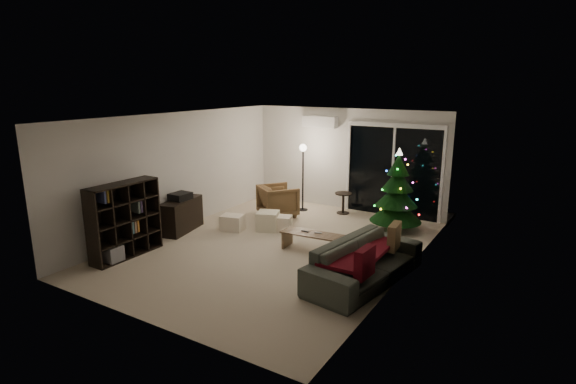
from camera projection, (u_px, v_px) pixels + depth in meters
name	position (u px, v px, depth m)	size (l,w,h in m)	color
room	(332.00, 184.00, 9.47)	(6.50, 7.51, 2.60)	beige
bookshelf	(119.00, 219.00, 8.19)	(0.35, 1.37, 1.37)	black
media_cabinet	(181.00, 215.00, 9.57)	(0.41, 1.11, 0.69)	black
stereo	(180.00, 196.00, 9.47)	(0.35, 0.41, 0.15)	black
armchair	(278.00, 201.00, 10.63)	(0.80, 0.82, 0.75)	brown
ottoman	(268.00, 221.00, 9.69)	(0.44, 0.44, 0.40)	#EBE5C6
cardboard_box_a	(232.00, 223.00, 9.67)	(0.46, 0.35, 0.33)	white
cardboard_box_b	(281.00, 223.00, 9.68)	(0.44, 0.33, 0.31)	white
side_table	(343.00, 203.00, 10.88)	(0.41, 0.41, 0.51)	black
floor_lamp	(303.00, 179.00, 11.02)	(0.25, 0.25, 1.59)	black
sofa	(365.00, 262.00, 7.13)	(2.30, 0.90, 0.67)	#525650
sofa_throw	(359.00, 252.00, 7.14)	(0.72, 1.66, 0.06)	maroon
cushion_a	(394.00, 237.00, 7.47)	(0.13, 0.44, 0.44)	olive
cushion_b	(365.00, 263.00, 6.40)	(0.13, 0.44, 0.44)	maroon
coffee_table	(312.00, 242.00, 8.43)	(1.15, 0.40, 0.37)	brown
remote_a	(305.00, 231.00, 8.46)	(0.14, 0.04, 0.02)	black
remote_b	(318.00, 233.00, 8.38)	(0.13, 0.04, 0.02)	slate
christmas_tree	(397.00, 190.00, 9.51)	(1.11, 1.11, 1.78)	black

